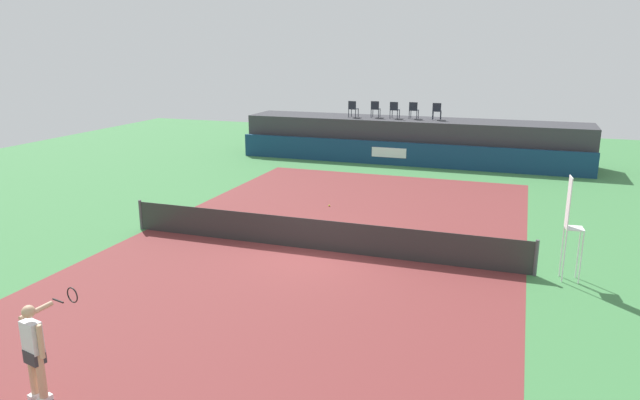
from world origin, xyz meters
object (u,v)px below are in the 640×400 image
at_px(spectator_chair_far_left, 353,108).
at_px(spectator_chair_far_right, 437,110).
at_px(net_post_far, 536,258).
at_px(spectator_chair_left, 375,108).
at_px(tennis_player, 35,349).
at_px(spectator_chair_right, 414,110).
at_px(net_post_near, 141,215).
at_px(spectator_chair_center, 394,109).
at_px(umpire_chair, 571,222).
at_px(tennis_ball, 329,206).

xyz_separation_m(spectator_chair_far_left, spectator_chair_far_right, (4.45, 0.37, 0.00)).
distance_m(spectator_chair_far_right, net_post_far, 16.23).
height_order(spectator_chair_left, tennis_player, spectator_chair_left).
xyz_separation_m(spectator_chair_right, net_post_near, (-6.21, -15.34, -2.19)).
height_order(spectator_chair_center, net_post_near, spectator_chair_center).
relative_size(spectator_chair_center, net_post_near, 0.89).
relative_size(spectator_chair_center, spectator_chair_right, 1.00).
xyz_separation_m(spectator_chair_far_right, umpire_chair, (5.69, -15.31, -1.11)).
xyz_separation_m(umpire_chair, tennis_player, (-8.83, -8.78, -0.63)).
bearing_deg(net_post_near, spectator_chair_far_left, 78.69).
height_order(spectator_chair_far_left, spectator_chair_center, same).
xyz_separation_m(spectator_chair_right, tennis_ball, (-1.19, -10.56, -2.66)).
relative_size(spectator_chair_center, tennis_ball, 13.06).
bearing_deg(spectator_chair_far_left, spectator_chair_center, 6.02).
bearing_deg(spectator_chair_left, umpire_chair, -59.51).
xyz_separation_m(spectator_chair_far_left, spectator_chair_left, (1.17, 0.31, 0.00)).
relative_size(spectator_chair_left, net_post_far, 0.89).
distance_m(spectator_chair_center, umpire_chair, 17.15).
height_order(tennis_player, tennis_ball, tennis_player).
bearing_deg(spectator_chair_right, spectator_chair_center, -170.14).
bearing_deg(spectator_chair_left, net_post_far, -61.58).
bearing_deg(spectator_chair_center, tennis_ball, -91.05).
xyz_separation_m(spectator_chair_center, tennis_player, (-0.91, -23.95, -1.73)).
bearing_deg(net_post_near, spectator_chair_right, 67.95).
xyz_separation_m(spectator_chair_right, tennis_player, (-1.91, -24.12, -1.73)).
relative_size(spectator_chair_far_left, tennis_ball, 13.06).
xyz_separation_m(spectator_chair_far_right, net_post_far, (4.96, -15.30, -2.19)).
xyz_separation_m(spectator_chair_left, spectator_chair_far_right, (3.29, 0.06, 0.00)).
bearing_deg(spectator_chair_right, spectator_chair_far_left, -172.79).
height_order(spectator_chair_left, net_post_far, spectator_chair_left).
xyz_separation_m(spectator_chair_far_left, tennis_ball, (2.04, -10.15, -2.66)).
bearing_deg(spectator_chair_far_right, umpire_chair, -69.60).
distance_m(umpire_chair, net_post_far, 1.31).
height_order(spectator_chair_left, umpire_chair, spectator_chair_left).
relative_size(umpire_chair, tennis_ball, 40.59).
bearing_deg(umpire_chair, spectator_chair_left, 120.49).
distance_m(spectator_chair_right, spectator_chair_far_right, 1.23).
relative_size(net_post_near, tennis_ball, 14.71).
bearing_deg(spectator_chair_right, spectator_chair_far_right, -1.72).
bearing_deg(tennis_player, umpire_chair, 44.83).
distance_m(spectator_chair_far_left, spectator_chair_right, 3.25).
height_order(spectator_chair_right, net_post_far, spectator_chair_right).
xyz_separation_m(umpire_chair, net_post_far, (-0.73, 0.01, -1.09)).
distance_m(net_post_far, tennis_ball, 8.80).
height_order(spectator_chair_far_left, spectator_chair_right, same).
xyz_separation_m(spectator_chair_right, net_post_far, (6.19, -15.34, -2.19)).
relative_size(spectator_chair_far_right, tennis_player, 0.50).
height_order(spectator_chair_center, spectator_chair_right, same).
distance_m(net_post_near, net_post_far, 12.40).
bearing_deg(net_post_near, umpire_chair, -0.05).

